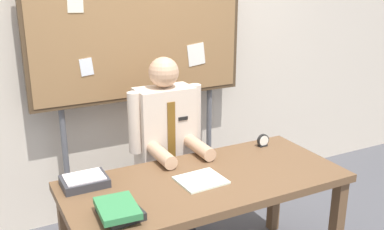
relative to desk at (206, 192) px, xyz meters
name	(u,v)px	position (x,y,z in m)	size (l,w,h in m)	color
back_wall	(132,50)	(0.00, 1.22, 0.69)	(6.40, 0.08, 2.70)	beige
desk	(206,192)	(0.00, 0.00, 0.00)	(1.71, 0.77, 0.75)	brown
person	(166,159)	(0.00, 0.59, -0.01)	(0.55, 0.56, 1.40)	#2D2D33
bulletin_board	(140,36)	(0.00, 1.02, 0.82)	(1.69, 0.09, 2.02)	#4C3823
book_stack	(119,210)	(-0.61, -0.19, 0.13)	(0.23, 0.27, 0.08)	#262626
open_notebook	(201,180)	(-0.04, -0.02, 0.10)	(0.27, 0.24, 0.01)	silver
desk_clock	(263,141)	(0.61, 0.26, 0.13)	(0.09, 0.04, 0.09)	black
paper_tray	(85,181)	(-0.67, 0.24, 0.12)	(0.26, 0.20, 0.06)	#333338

